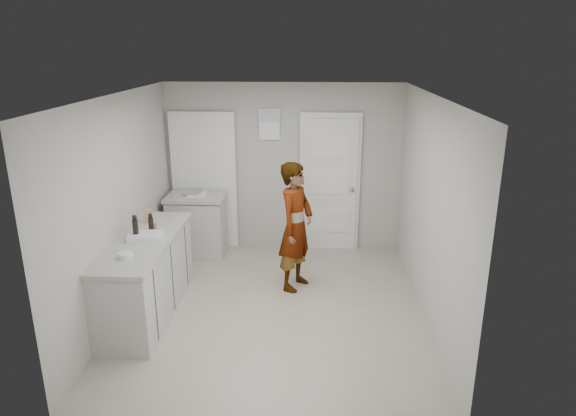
# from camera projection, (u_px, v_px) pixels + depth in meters

# --- Properties ---
(ground) EXTENTS (4.00, 4.00, 0.00)m
(ground) POSITION_uv_depth(u_px,v_px,m) (274.00, 307.00, 6.17)
(ground) COLOR #A9A28E
(ground) RESTS_ON ground
(room_shell) EXTENTS (4.00, 4.00, 4.00)m
(room_shell) POSITION_uv_depth(u_px,v_px,m) (272.00, 183.00, 7.72)
(room_shell) COLOR #A8A69E
(room_shell) RESTS_ON ground
(main_counter) EXTENTS (0.64, 1.96, 0.93)m
(main_counter) POSITION_uv_depth(u_px,v_px,m) (147.00, 279.00, 5.92)
(main_counter) COLOR #BCBCB7
(main_counter) RESTS_ON ground
(side_counter) EXTENTS (0.84, 0.61, 0.93)m
(side_counter) POSITION_uv_depth(u_px,v_px,m) (197.00, 228.00, 7.57)
(side_counter) COLOR #BCBCB7
(side_counter) RESTS_ON ground
(person) EXTENTS (0.61, 0.72, 1.65)m
(person) POSITION_uv_depth(u_px,v_px,m) (296.00, 227.00, 6.45)
(person) COLOR silver
(person) RESTS_ON ground
(cake_mix_box) EXTENTS (0.11, 0.08, 0.16)m
(cake_mix_box) POSITION_uv_depth(u_px,v_px,m) (148.00, 216.00, 6.27)
(cake_mix_box) COLOR #9B774D
(cake_mix_box) RESTS_ON main_counter
(spice_jar) EXTENTS (0.05, 0.05, 0.08)m
(spice_jar) POSITION_uv_depth(u_px,v_px,m) (156.00, 226.00, 6.07)
(spice_jar) COLOR tan
(spice_jar) RESTS_ON main_counter
(oil_cruet_a) EXTENTS (0.06, 0.06, 0.24)m
(oil_cruet_a) POSITION_uv_depth(u_px,v_px,m) (151.00, 223.00, 5.94)
(oil_cruet_a) COLOR black
(oil_cruet_a) RESTS_ON main_counter
(oil_cruet_b) EXTENTS (0.06, 0.06, 0.29)m
(oil_cruet_b) POSITION_uv_depth(u_px,v_px,m) (135.00, 227.00, 5.73)
(oil_cruet_b) COLOR black
(oil_cruet_b) RESTS_ON main_counter
(baking_dish) EXTENTS (0.40, 0.31, 0.06)m
(baking_dish) POSITION_uv_depth(u_px,v_px,m) (145.00, 237.00, 5.76)
(baking_dish) COLOR silver
(baking_dish) RESTS_ON main_counter
(egg_bowl) EXTENTS (0.14, 0.14, 0.06)m
(egg_bowl) POSITION_uv_depth(u_px,v_px,m) (126.00, 255.00, 5.25)
(egg_bowl) COLOR silver
(egg_bowl) RESTS_ON main_counter
(papers) EXTENTS (0.32, 0.39, 0.01)m
(papers) POSITION_uv_depth(u_px,v_px,m) (197.00, 194.00, 7.48)
(papers) COLOR white
(papers) RESTS_ON side_counter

